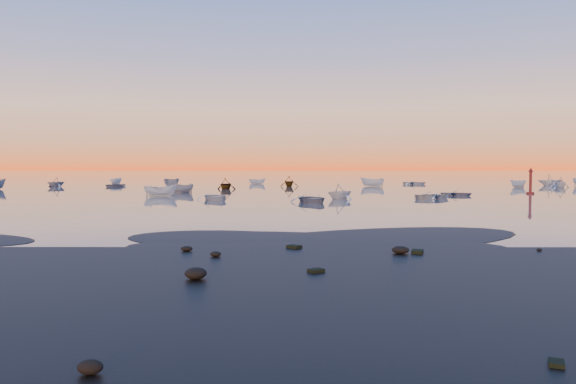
{
  "coord_description": "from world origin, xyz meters",
  "views": [
    {
      "loc": [
        0.44,
        -26.75,
        3.53
      ],
      "look_at": [
        0.25,
        28.0,
        0.95
      ],
      "focal_mm": 35.0,
      "sensor_mm": 36.0,
      "label": 1
    }
  ],
  "objects": [
    {
      "name": "channel_marker",
      "position": [
        30.49,
        43.26,
        1.34
      ],
      "size": [
        0.95,
        0.95,
        3.39
      ],
      "color": "#4D1110",
      "rests_on": "ground"
    },
    {
      "name": "boat_near_center",
      "position": [
        -14.61,
        38.31,
        0.0
      ],
      "size": [
        2.44,
        4.07,
        1.32
      ],
      "primitive_type": "imported",
      "rotation": [
        0.0,
        0.0,
        1.8
      ],
      "color": "silver",
      "rests_on": "ground"
    },
    {
      "name": "ground",
      "position": [
        0.0,
        100.0,
        0.0
      ],
      "size": [
        600.0,
        600.0,
        0.0
      ],
      "primitive_type": "plane",
      "color": "#6C625A",
      "rests_on": "ground"
    },
    {
      "name": "moored_fleet",
      "position": [
        0.0,
        53.0,
        0.0
      ],
      "size": [
        124.0,
        58.0,
        1.2
      ],
      "primitive_type": null,
      "color": "silver",
      "rests_on": "ground"
    },
    {
      "name": "mud_lobes",
      "position": [
        0.0,
        -1.0,
        0.01
      ],
      "size": [
        140.0,
        6.0,
        0.07
      ],
      "primitive_type": null,
      "color": "black",
      "rests_on": "ground"
    },
    {
      "name": "boat_near_left",
      "position": [
        -7.18,
        30.42,
        0.0
      ],
      "size": [
        4.78,
        3.45,
        1.1
      ],
      "primitive_type": "imported",
      "rotation": [
        0.0,
        0.0,
        0.41
      ],
      "color": "silver",
      "rests_on": "ground"
    }
  ]
}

